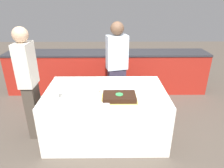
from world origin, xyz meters
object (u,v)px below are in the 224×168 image
object	(u,v)px
cake	(119,97)
person_cutting_cake	(117,67)
person_seated_left	(29,83)
wine_glass	(58,91)
plate_stack	(94,91)

from	to	relation	value
cake	person_cutting_cake	distance (m)	1.04
person_seated_left	wine_glass	bearing A→B (deg)	-118.15
person_cutting_cake	person_seated_left	xyz separation A→B (m)	(-1.29, -0.76, 0.01)
plate_stack	person_cutting_cake	world-z (taller)	person_cutting_cake
person_cutting_cake	person_seated_left	distance (m)	1.50
wine_glass	person_cutting_cake	distance (m)	1.30
cake	person_cutting_cake	world-z (taller)	person_cutting_cake
wine_glass	cake	bearing A→B (deg)	-1.31
cake	person_seated_left	xyz separation A→B (m)	(-1.29, 0.27, 0.08)
cake	plate_stack	size ratio (longest dim) A/B	2.38
plate_stack	person_seated_left	size ratio (longest dim) A/B	0.12
plate_stack	person_cutting_cake	xyz separation A→B (m)	(0.36, 0.84, 0.07)
person_cutting_cake	person_seated_left	size ratio (longest dim) A/B	0.98
cake	wine_glass	distance (m)	0.82
cake	person_cutting_cake	xyz separation A→B (m)	(0.00, 1.04, 0.07)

